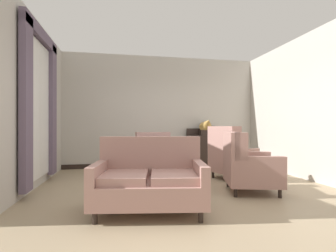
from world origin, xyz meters
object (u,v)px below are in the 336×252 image
porcelain_vase (175,152)px  coffee_table (176,165)px  armchair_foreground_right (151,156)px  settee (150,180)px  sideboard (204,149)px  side_table (232,159)px  armchair_near_window (230,157)px  armchair_beside_settee (247,166)px  gramophone (207,125)px

porcelain_vase → coffee_table: bearing=-14.0°
coffee_table → armchair_foreground_right: 1.28m
settee → sideboard: bearing=69.0°
porcelain_vase → side_table: 1.49m
porcelain_vase → armchair_near_window: 1.41m
armchair_beside_settee → armchair_foreground_right: bearing=53.5°
coffee_table → side_table: size_ratio=1.26×
side_table → sideboard: bearing=92.9°
settee → gramophone: size_ratio=2.71×
settee → porcelain_vase: bearing=71.7°
sideboard → gramophone: size_ratio=1.87×
armchair_near_window → armchair_beside_settee: 1.04m
coffee_table → porcelain_vase: bearing=166.0°
coffee_table → gramophone: bearing=57.3°
side_table → gramophone: bearing=91.1°
coffee_table → armchair_foreground_right: bearing=104.1°
gramophone → armchair_beside_settee: bearing=-94.7°
coffee_table → armchair_foreground_right: (-0.31, 1.24, 0.02)m
settee → sideboard: (1.89, 3.29, 0.09)m
armchair_foreground_right → coffee_table: bearing=99.6°
coffee_table → armchair_beside_settee: bearing=-25.2°
porcelain_vase → settee: 1.33m
side_table → sideboard: sideboard is taller
armchair_foreground_right → sideboard: sideboard is taller
coffee_table → gramophone: 2.54m
armchair_near_window → armchair_foreground_right: (-1.59, 0.73, -0.04)m
coffee_table → armchair_beside_settee: size_ratio=0.84×
settee → coffee_table: bearing=70.5°
gramophone → porcelain_vase: bearing=-123.4°
armchair_beside_settee → sideboard: 2.66m
settee → side_table: size_ratio=2.26×
armchair_beside_settee → side_table: (0.24, 1.06, -0.02)m
porcelain_vase → gramophone: bearing=56.6°
gramophone → sideboard: bearing=119.0°
porcelain_vase → sideboard: size_ratio=0.32×
coffee_table → settee: settee is taller
sideboard → porcelain_vase: bearing=-121.2°
sideboard → gramophone: 0.66m
armchair_beside_settee → porcelain_vase: bearing=79.8°
coffee_table → sideboard: sideboard is taller
settee → armchair_foreground_right: 2.42m
porcelain_vase → gramophone: (1.34, 2.03, 0.51)m
armchair_foreground_right → armchair_beside_settee: size_ratio=0.96×
settee → armchair_near_window: armchair_near_window is taller
armchair_near_window → settee: bearing=110.8°
armchair_foreground_right → sideboard: (1.57, 0.90, 0.07)m
armchair_foreground_right → sideboard: 1.81m
armchair_beside_settee → sideboard: sideboard is taller
coffee_table → porcelain_vase: porcelain_vase is taller
armchair_near_window → porcelain_vase: bearing=90.5°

